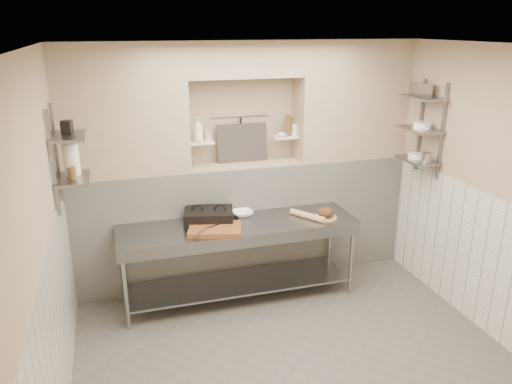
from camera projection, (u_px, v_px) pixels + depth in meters
name	position (u px, v px, depth m)	size (l,w,h in m)	color
floor	(295.00, 361.00, 4.69)	(4.00, 3.90, 0.10)	#534E4A
ceiling	(304.00, 39.00, 3.76)	(4.00, 3.90, 0.10)	silver
wall_left	(39.00, 247.00, 3.67)	(0.10, 3.90, 2.80)	tan
wall_right	(498.00, 195.00, 4.78)	(0.10, 3.90, 2.80)	tan
wall_back	(239.00, 160.00, 6.04)	(4.00, 0.10, 2.80)	tan
wall_front	(449.00, 363.00, 2.41)	(4.00, 0.10, 2.80)	tan
backwall_lower	(245.00, 221.00, 6.04)	(4.00, 0.40, 1.40)	silver
alcove_sill	(244.00, 164.00, 5.81)	(1.30, 0.40, 0.02)	tan
backwall_pillar_left	(122.00, 110.00, 5.23)	(1.35, 0.40, 1.40)	tan
backwall_pillar_right	(351.00, 100.00, 5.95)	(1.35, 0.40, 1.40)	tan
backwall_header	(244.00, 59.00, 5.43)	(1.30, 0.40, 0.40)	tan
wainscot_left	(60.00, 327.00, 3.91)	(0.02, 3.90, 1.40)	silver
wainscot_right	(483.00, 262.00, 4.99)	(0.02, 3.90, 1.40)	silver
alcove_shelf_left	(201.00, 142.00, 5.59)	(0.28, 0.16, 0.03)	white
alcove_shelf_right	(285.00, 137.00, 5.86)	(0.28, 0.16, 0.03)	white
utensil_rail	(240.00, 116.00, 5.79)	(0.02, 0.02, 0.70)	gray
hanging_steel	(241.00, 130.00, 5.83)	(0.02, 0.02, 0.30)	black
splash_panel	(242.00, 143.00, 5.83)	(0.60, 0.02, 0.45)	#383330
shelf_rail_left_a	(56.00, 153.00, 4.70)	(0.03, 0.03, 0.95)	slate
shelf_rail_left_b	(53.00, 164.00, 4.34)	(0.03, 0.03, 0.95)	slate
wall_shelf_left_lower	(73.00, 178.00, 4.62)	(0.30, 0.50, 0.03)	slate
wall_shelf_left_upper	(68.00, 136.00, 4.49)	(0.30, 0.50, 0.03)	slate
shelf_rail_right_a	(420.00, 125.00, 5.75)	(0.03, 0.03, 1.05)	slate
shelf_rail_right_b	(442.00, 132.00, 5.39)	(0.03, 0.03, 1.05)	slate
wall_shelf_right_lower	(417.00, 160.00, 5.65)	(0.30, 0.50, 0.03)	slate
wall_shelf_right_mid	(420.00, 129.00, 5.53)	(0.30, 0.50, 0.03)	slate
wall_shelf_right_upper	(424.00, 98.00, 5.42)	(0.30, 0.50, 0.03)	slate
prep_table	(239.00, 246.00, 5.48)	(2.60, 0.70, 0.90)	gray
panini_press	(209.00, 216.00, 5.44)	(0.59, 0.49, 0.14)	black
cutting_board	(215.00, 229.00, 5.21)	(0.54, 0.38, 0.05)	brown
knife_blade	(215.00, 225.00, 5.24)	(0.23, 0.03, 0.01)	gray
tongs	(202.00, 231.00, 5.07)	(0.02, 0.02, 0.27)	gray
mixing_bowl	(243.00, 213.00, 5.63)	(0.23, 0.23, 0.06)	white
rolling_pin	(308.00, 216.00, 5.55)	(0.07, 0.07, 0.44)	tan
bread_board	(325.00, 217.00, 5.57)	(0.26, 0.26, 0.01)	tan
bread_loaf	(326.00, 212.00, 5.55)	(0.18, 0.18, 0.11)	#4C2D19
bottle_soap	(198.00, 130.00, 5.50)	(0.11, 0.11, 0.28)	white
jar_alcove	(208.00, 135.00, 5.61)	(0.07, 0.07, 0.11)	tan
bowl_alcove	(282.00, 135.00, 5.80)	(0.12, 0.12, 0.04)	white
condiment_a	(290.00, 126.00, 5.85)	(0.06, 0.06, 0.22)	brown
condiment_b	(288.00, 125.00, 5.81)	(0.06, 0.06, 0.26)	brown
condiment_c	(294.00, 130.00, 5.88)	(0.08, 0.08, 0.13)	white
jug_left	(71.00, 159.00, 4.66)	(0.15, 0.15, 0.29)	white
jar_left	(72.00, 173.00, 4.55)	(0.07, 0.07, 0.11)	brown
box_left_upper	(67.00, 127.00, 4.50)	(0.09, 0.09, 0.12)	black
bowl_right	(416.00, 156.00, 5.66)	(0.18, 0.18, 0.05)	white
canister_right	(427.00, 158.00, 5.47)	(0.11, 0.11, 0.11)	gray
bowl_right_mid	(422.00, 125.00, 5.50)	(0.19, 0.19, 0.07)	white
basket_right	(421.00, 89.00, 5.46)	(0.17, 0.21, 0.14)	gray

